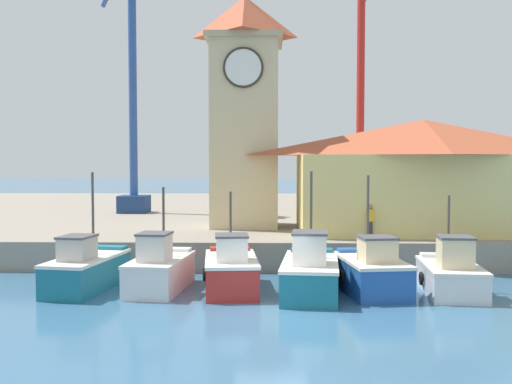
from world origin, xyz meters
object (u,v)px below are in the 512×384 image
fishing_boat_center (371,272)px  warehouse_right (423,174)px  fishing_boat_far_left (87,269)px  fishing_boat_left_inner (231,270)px  fishing_boat_left_outer (160,270)px  fishing_boat_mid_right (451,274)px  dock_worker_along_quay (309,220)px  port_crane_near (361,96)px  port_crane_far (132,109)px  dock_worker_near_tower (370,221)px  clock_tower (245,107)px  fishing_boat_mid_left (310,273)px

fishing_boat_center → warehouse_right: (4.03, 8.51, 3.48)m
fishing_boat_far_left → fishing_boat_left_inner: size_ratio=1.07×
fishing_boat_left_outer → fishing_boat_center: (8.06, -0.23, -0.00)m
fishing_boat_left_outer → fishing_boat_left_inner: 2.74m
fishing_boat_left_inner → warehouse_right: bearing=41.6°
fishing_boat_mid_right → fishing_boat_far_left: bearing=178.6°
fishing_boat_left_inner → fishing_boat_center: 5.32m
fishing_boat_far_left → fishing_boat_left_outer: fishing_boat_far_left is taller
dock_worker_along_quay → port_crane_near: bearing=73.3°
fishing_boat_left_outer → port_crane_near: size_ratio=0.21×
port_crane_far → dock_worker_near_tower: 21.06m
clock_tower → fishing_boat_left_outer: bearing=-105.4°
dock_worker_along_quay → fishing_boat_far_left: bearing=-150.4°
fishing_boat_far_left → port_crane_near: 25.97m
fishing_boat_left_outer → port_crane_far: (-5.38, 18.93, 7.75)m
clock_tower → port_crane_far: (-8.21, 8.67, 0.61)m
fishing_boat_center → port_crane_far: 24.65m
fishing_boat_mid_left → clock_tower: clock_tower is taller
port_crane_far → dock_worker_near_tower: port_crane_far is taller
dock_worker_near_tower → port_crane_far: bearing=135.0°
fishing_boat_far_left → dock_worker_along_quay: 10.32m
port_crane_far → fishing_boat_far_left: bearing=-82.3°
fishing_boat_left_outer → fishing_boat_center: 8.06m
fishing_boat_center → port_crane_near: size_ratio=0.22×
fishing_boat_left_inner → port_crane_far: 22.02m
fishing_boat_left_outer → dock_worker_near_tower: (8.81, 4.72, 1.40)m
fishing_boat_left_outer → dock_worker_along_quay: (6.04, 5.09, 1.40)m
fishing_boat_left_inner → warehouse_right: 12.97m
fishing_boat_far_left → dock_worker_near_tower: 12.64m
fishing_boat_left_inner → fishing_boat_center: bearing=-2.2°
fishing_boat_left_inner → fishing_boat_center: size_ratio=1.02×
fishing_boat_left_outer → dock_worker_near_tower: bearing=28.2°
fishing_boat_left_inner → port_crane_near: size_ratio=0.22×
fishing_boat_far_left → port_crane_near: size_ratio=0.23×
fishing_boat_left_outer → fishing_boat_center: fishing_boat_center is taller
port_crane_far → dock_worker_along_quay: bearing=-50.5°
port_crane_near → fishing_boat_left_outer: bearing=-117.6°
fishing_boat_center → dock_worker_near_tower: size_ratio=2.73×
clock_tower → dock_worker_near_tower: clock_tower is taller
fishing_boat_mid_right → port_crane_near: (-0.35, 20.72, 8.81)m
warehouse_right → port_crane_near: size_ratio=0.64×
fishing_boat_center → fishing_boat_mid_right: (2.95, -0.07, -0.05)m
fishing_boat_mid_left → fishing_boat_mid_right: bearing=3.7°
fishing_boat_mid_left → port_crane_far: 23.79m
fishing_boat_center → clock_tower: bearing=116.5°
fishing_boat_mid_right → clock_tower: 15.17m
fishing_boat_left_outer → clock_tower: 12.81m
dock_worker_near_tower → fishing_boat_mid_left: bearing=-119.9°
fishing_boat_left_inner → fishing_boat_center: fishing_boat_center is taller
fishing_boat_mid_right → dock_worker_near_tower: size_ratio=2.61×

